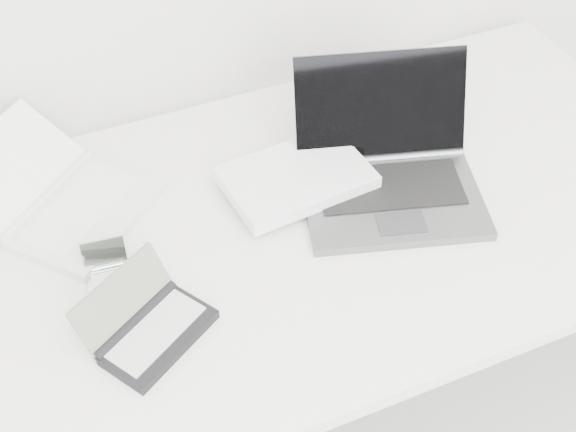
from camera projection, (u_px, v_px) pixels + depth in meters
name	position (u px, v px, depth m)	size (l,w,h in m)	color
desk	(294.00, 238.00, 1.51)	(1.60, 0.80, 0.73)	white
laptop_large	(352.00, 175.00, 1.51)	(0.51, 0.40, 0.21)	#5B5E61
netbook_open_white	(64.00, 201.00, 1.48)	(0.41, 0.42, 0.11)	white
pda_silver	(108.00, 273.00, 1.37)	(0.08, 0.09, 0.06)	white
palmtop_charcoal	(149.00, 327.00, 1.28)	(0.23, 0.22, 0.10)	black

